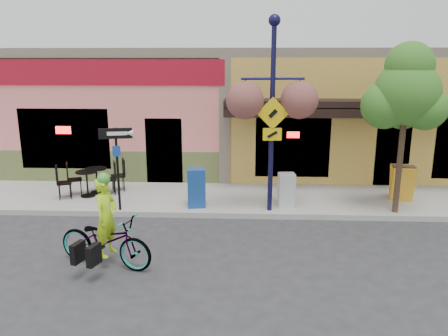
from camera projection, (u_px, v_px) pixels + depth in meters
The scene contains 14 objects.
ground at pixel (258, 226), 11.21m from camera, with size 90.00×90.00×0.00m, color #2D2D30.
sidewalk at pixel (256, 199), 13.12m from camera, with size 24.00×3.00×0.15m, color #9E9B93.
curb at pixel (257, 216), 11.72m from camera, with size 24.00×0.12×0.15m, color #A8A59E.
building at pixel (253, 107), 17.92m from camera, with size 18.20×8.20×4.50m, color #F27F77, non-canonical shape.
bicycle at pixel (105, 240), 8.94m from camera, with size 0.74×2.11×1.11m, color maroon.
cyclist_rider at pixel (107, 229), 8.87m from camera, with size 0.60×0.39×1.63m, color #B6F119.
lamp_post at pixel (272, 117), 11.33m from camera, with size 1.63×0.65×5.10m, color #131238, non-canonical shape.
one_way_sign at pixel (118, 170), 11.69m from camera, with size 0.87×0.19×2.27m, color black, non-canonical shape.
cafe_set_left at pixel (87, 180), 13.00m from camera, with size 1.69×0.85×1.02m, color black, non-canonical shape.
cafe_set_right at pixel (97, 177), 13.36m from camera, with size 1.70×0.85×1.02m, color black, non-canonical shape.
newspaper_box_blue at pixel (196, 188), 12.12m from camera, with size 0.49×0.43×1.09m, color navy, non-canonical shape.
newspaper_box_grey at pixel (286, 190), 12.14m from camera, with size 0.44×0.40×0.95m, color #BBBBBB, non-canonical shape.
street_tree at pixel (403, 129), 11.25m from camera, with size 1.76×1.76×4.51m, color #3D7A26, non-canonical shape.
sandwich_board at pixel (403, 185), 12.46m from camera, with size 0.62×0.46×1.04m, color gold, non-canonical shape.
Camera 1 is at (-0.40, -10.53, 4.18)m, focal length 35.00 mm.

